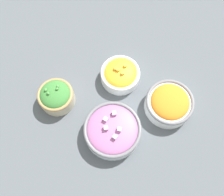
% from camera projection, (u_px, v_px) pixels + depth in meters
% --- Properties ---
extents(ground_plane, '(3.00, 3.00, 0.00)m').
position_uv_depth(ground_plane, '(112.00, 101.00, 0.89)').
color(ground_plane, '#4C5156').
extents(bowl_red_onion, '(0.19, 0.19, 0.08)m').
position_uv_depth(bowl_red_onion, '(112.00, 130.00, 0.82)').
color(bowl_red_onion, silver).
rests_on(bowl_red_onion, ground_plane).
extents(bowl_squash, '(0.14, 0.14, 0.07)m').
position_uv_depth(bowl_squash, '(120.00, 74.00, 0.90)').
color(bowl_squash, white).
rests_on(bowl_squash, ground_plane).
extents(bowl_broccoli, '(0.12, 0.12, 0.08)m').
position_uv_depth(bowl_broccoli, '(56.00, 96.00, 0.86)').
color(bowl_broccoli, beige).
rests_on(bowl_broccoli, ground_plane).
extents(bowl_carrots, '(0.16, 0.16, 0.07)m').
position_uv_depth(bowl_carrots, '(169.00, 103.00, 0.85)').
color(bowl_carrots, white).
rests_on(bowl_carrots, ground_plane).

